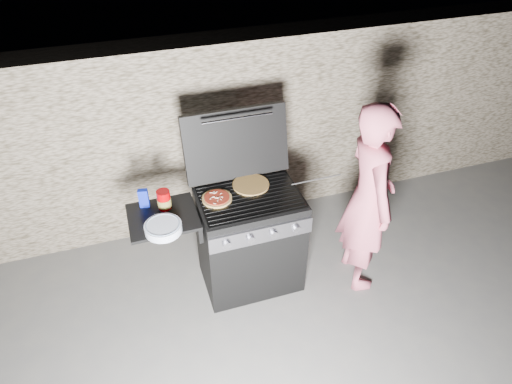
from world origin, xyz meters
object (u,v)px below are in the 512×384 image
object	(u,v)px
gas_grill	(221,247)
pizza_topped	(217,198)
person	(368,199)
sauce_jar	(164,200)

from	to	relation	value
gas_grill	pizza_topped	size ratio (longest dim) A/B	5.85
pizza_topped	person	size ratio (longest dim) A/B	0.14
gas_grill	pizza_topped	xyz separation A→B (m)	(0.00, 0.05, 0.47)
person	pizza_topped	bearing A→B (deg)	83.96
sauce_jar	person	xyz separation A→B (m)	(1.54, -0.31, -0.14)
gas_grill	sauce_jar	xyz separation A→B (m)	(-0.39, 0.08, 0.52)
gas_grill	pizza_topped	world-z (taller)	pizza_topped
gas_grill	pizza_topped	distance (m)	0.47
pizza_topped	person	world-z (taller)	person
gas_grill	person	distance (m)	1.24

